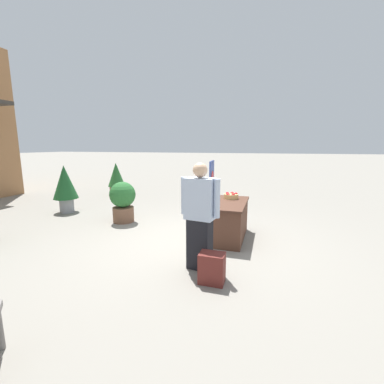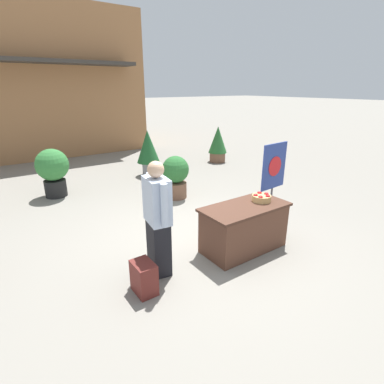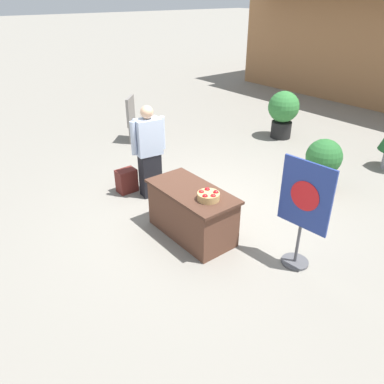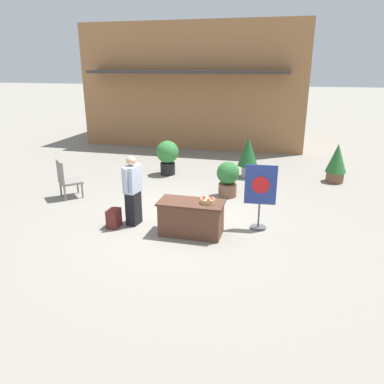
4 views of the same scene
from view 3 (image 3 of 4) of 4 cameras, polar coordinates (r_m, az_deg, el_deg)
The scene contains 9 objects.
ground_plane at distance 6.22m, azimuth 2.58°, elevation -2.61°, with size 120.00×120.00×0.00m, color gray.
display_table at distance 5.41m, azimuth -0.03°, elevation -3.11°, with size 1.39×0.69×0.74m.
apple_basket at distance 4.97m, azimuth 2.52°, elevation -0.57°, with size 0.30×0.30×0.13m.
person_visitor at distance 6.36m, azimuth -6.56°, elevation 6.10°, with size 0.32×0.60×1.60m.
backpack at distance 6.78m, azimuth -9.93°, elevation 1.72°, with size 0.24×0.34×0.42m.
poster_board at distance 4.80m, azimuth 16.60°, elevation -2.53°, with size 0.69×0.36×1.46m.
patio_chair at distance 9.04m, azimuth -8.45°, elevation 11.08°, with size 0.78×0.78×1.06m.
potted_plant_near_right at distance 9.42m, azimuth 13.72°, elevation 11.87°, with size 0.74×0.74×1.13m.
potted_plant_far_right at distance 6.91m, azimuth 19.29°, elevation 4.04°, with size 0.62×0.62×0.99m.
Camera 3 is at (4.01, -3.53, 3.19)m, focal length 35.00 mm.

